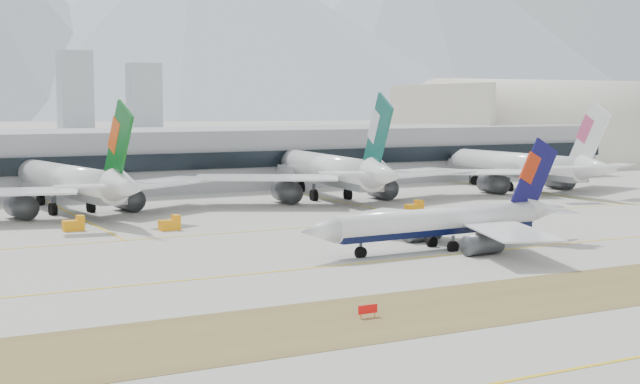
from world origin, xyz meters
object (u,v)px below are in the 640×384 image
terminal (128,159)px  hangar (541,164)px  widebody_eva (73,184)px  widebody_china_air (524,167)px  widebody_cathay (333,172)px  taxiing_airliner (447,222)px

terminal → hangar: 156.05m
widebody_eva → terminal: bearing=-35.7°
widebody_china_air → terminal: (-85.43, 51.52, 1.55)m
terminal → hangar: hangar is taller
widebody_cathay → terminal: bearing=40.4°
widebody_cathay → hangar: size_ratio=0.74×
widebody_eva → terminal: size_ratio=0.23×
taxiing_airliner → terminal: bearing=-84.5°
widebody_eva → widebody_cathay: 57.01m
widebody_cathay → hangar: bearing=-54.1°
terminal → hangar: bearing=7.4°
widebody_eva → widebody_china_air: 109.60m
widebody_china_air → taxiing_airliner: bearing=132.0°
widebody_eva → hangar: (178.63, 66.99, -5.90)m
taxiing_airliner → hangar: (138.22, 135.15, -3.85)m
taxiing_airliner → widebody_cathay: widebody_cathay is taller
widebody_cathay → terminal: 58.76m
widebody_eva → widebody_china_air: (109.50, -4.69, -0.09)m
taxiing_airliner → terminal: 116.20m
widebody_cathay → widebody_china_air: widebody_cathay is taller
hangar → widebody_china_air: bearing=-134.0°
widebody_eva → terminal: widebody_eva is taller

